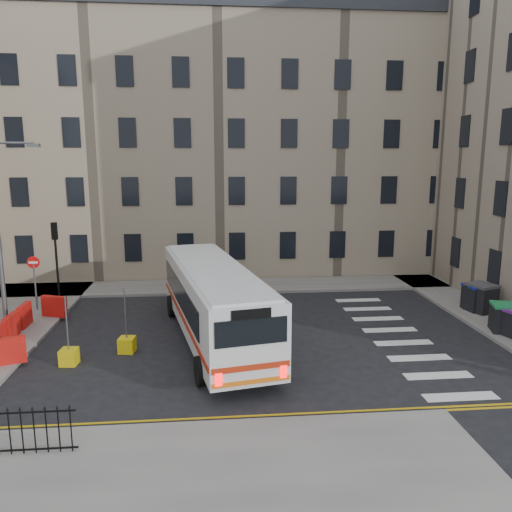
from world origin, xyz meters
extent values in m
plane|color=black|center=(0.00, 0.00, 0.00)|extent=(120.00, 120.00, 0.00)
cube|color=slate|center=(-6.00, 8.60, 0.07)|extent=(36.00, 3.20, 0.15)
cube|color=slate|center=(9.00, 4.00, 0.07)|extent=(2.40, 26.00, 0.15)
cube|color=slate|center=(-7.00, -10.00, 0.07)|extent=(20.00, 6.00, 0.15)
cube|color=gray|center=(-7.00, 15.50, 8.00)|extent=(38.00, 10.50, 16.00)
cube|color=black|center=(-7.00, 15.50, 16.60)|extent=(38.30, 10.80, 1.20)
cylinder|color=black|center=(-12.00, 6.50, 1.75)|extent=(0.12, 0.12, 3.20)
cube|color=black|center=(-12.00, 6.50, 3.80)|extent=(0.28, 0.22, 0.90)
cylinder|color=#595B5E|center=(-12.50, 4.50, 1.35)|extent=(0.08, 0.08, 2.40)
cube|color=red|center=(-12.50, 4.50, 2.85)|extent=(0.60, 0.04, 0.60)
cube|color=red|center=(-12.20, 0.50, 0.65)|extent=(0.25, 1.25, 1.00)
cube|color=red|center=(-12.20, 2.00, 0.65)|extent=(0.25, 1.25, 1.00)
cube|color=red|center=(-11.30, 3.30, 0.65)|extent=(1.26, 0.66, 1.00)
cube|color=red|center=(-11.30, -2.30, 0.65)|extent=(1.26, 0.66, 1.00)
cube|color=silver|center=(-3.82, -0.21, 1.82)|extent=(4.76, 11.71, 2.60)
cube|color=black|center=(-5.20, 0.04, 2.03)|extent=(1.83, 8.98, 1.04)
cube|color=black|center=(-2.63, 0.55, 2.03)|extent=(1.83, 8.98, 1.04)
cube|color=black|center=(-4.92, 5.40, 2.08)|extent=(2.25, 0.50, 1.14)
cube|color=black|center=(-2.71, -5.83, 2.34)|extent=(2.25, 0.50, 0.83)
cube|color=#AA250E|center=(-5.11, -0.47, 1.19)|extent=(2.21, 11.02, 0.19)
cube|color=#AA250E|center=(-2.53, 0.04, 1.19)|extent=(2.21, 11.02, 0.19)
cube|color=#FF0C0C|center=(-3.73, -6.04, 0.94)|extent=(0.23, 0.09, 0.42)
cube|color=#FF0C0C|center=(-1.69, -5.64, 0.94)|extent=(0.23, 0.09, 0.42)
cylinder|color=black|center=(-5.83, 3.31, 0.52)|extent=(0.49, 1.08, 1.04)
cylinder|color=black|center=(-3.28, 3.81, 0.52)|extent=(0.49, 1.08, 1.04)
cylinder|color=black|center=(-4.31, -4.44, 0.52)|extent=(0.49, 1.08, 1.04)
cylinder|color=black|center=(-1.76, -3.94, 0.52)|extent=(0.49, 1.08, 1.04)
cube|color=black|center=(8.64, -0.60, 0.70)|extent=(1.19, 1.28, 1.11)
cube|color=#1C8043|center=(8.64, -0.60, 1.31)|extent=(1.25, 1.34, 0.12)
cube|color=black|center=(9.22, 2.21, 0.78)|extent=(1.37, 1.47, 1.26)
cube|color=#3E3E41|center=(9.22, 2.21, 1.47)|extent=(1.44, 1.54, 0.13)
cube|color=black|center=(9.10, 2.47, 0.73)|extent=(1.07, 1.20, 1.16)
cube|color=navy|center=(9.10, 2.47, 1.37)|extent=(1.12, 1.26, 0.12)
cube|color=yellow|center=(-7.24, -1.16, 0.30)|extent=(0.68, 0.68, 0.60)
cube|color=gold|center=(-9.18, -2.19, 0.30)|extent=(0.66, 0.66, 0.60)
camera|label=1|loc=(-3.90, -20.14, 7.47)|focal=35.00mm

